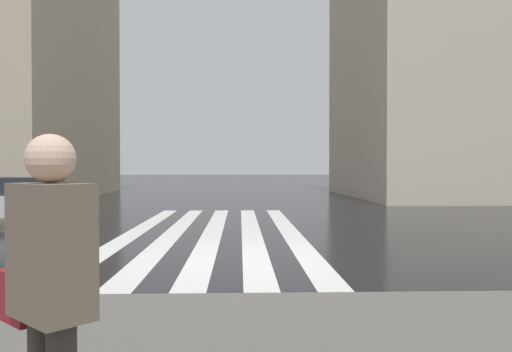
{
  "coord_description": "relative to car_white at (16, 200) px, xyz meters",
  "views": [
    {
      "loc": [
        -9.09,
        0.2,
        1.68
      ],
      "look_at": [
        4.91,
        -0.25,
        1.44
      ],
      "focal_mm": 35.17,
      "sensor_mm": 36.0,
      "label": 1
    }
  ],
  "objects": [
    {
      "name": "ground_plane",
      "position": [
        -5.5,
        -6.63,
        -0.76
      ],
      "size": [
        220.0,
        220.0,
        0.0
      ],
      "primitive_type": "plane",
      "color": "black"
    },
    {
      "name": "zebra_crossing",
      "position": [
        -1.5,
        -5.73,
        -0.75
      ],
      "size": [
        13.0,
        4.5,
        0.01
      ],
      "color": "silver",
      "rests_on": "ground_plane"
    },
    {
      "name": "car_white",
      "position": [
        0.0,
        0.0,
        0.0
      ],
      "size": [
        1.85,
        4.1,
        1.41
      ],
      "color": "silver",
      "rests_on": "ground_plane"
    },
    {
      "name": "pedestrian_approaching_kerb",
      "position": [
        -12.32,
        -5.57,
        0.37
      ],
      "size": [
        0.57,
        0.59,
        1.68
      ],
      "color": "#6B5B4C",
      "rests_on": "sidewalk_pavement"
    }
  ]
}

